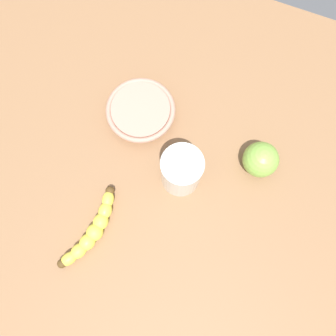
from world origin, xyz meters
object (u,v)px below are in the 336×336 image
ceramic_bowl (141,111)px  green_apple_fruit (261,160)px  banana (92,231)px  smoothie_glass (181,171)px

ceramic_bowl → green_apple_fruit: green_apple_fruit is taller
banana → ceramic_bowl: ceramic_bowl is taller
smoothie_glass → green_apple_fruit: 17.22cm
green_apple_fruit → smoothie_glass: bearing=121.7°
banana → ceramic_bowl: size_ratio=1.22×
green_apple_fruit → banana: bearing=134.2°
smoothie_glass → green_apple_fruit: size_ratio=1.53×
ceramic_bowl → green_apple_fruit: 28.24cm
banana → smoothie_glass: bearing=-26.1°
smoothie_glass → green_apple_fruit: bearing=-58.3°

